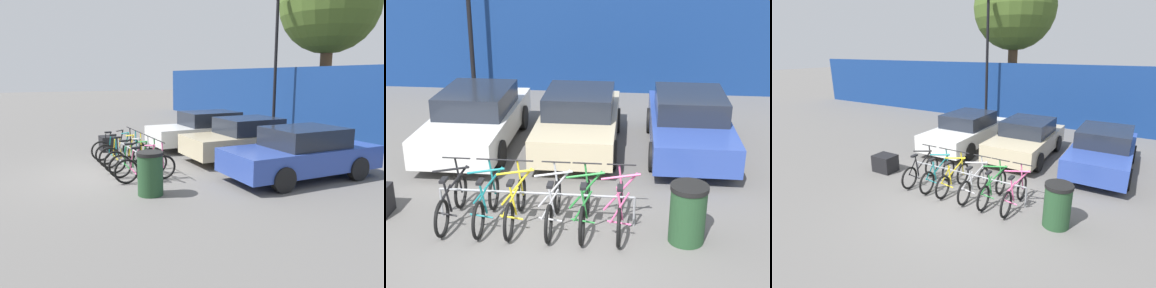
# 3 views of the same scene
# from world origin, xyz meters

# --- Properties ---
(ground_plane) EXTENTS (120.00, 120.00, 0.00)m
(ground_plane) POSITION_xyz_m (0.00, 0.00, 0.00)
(ground_plane) COLOR #605E5B
(hoarding_wall) EXTENTS (36.00, 0.16, 3.16)m
(hoarding_wall) POSITION_xyz_m (0.00, 9.50, 1.58)
(hoarding_wall) COLOR navy
(hoarding_wall) RESTS_ON ground
(bike_rack) EXTENTS (3.54, 0.04, 0.57)m
(bike_rack) POSITION_xyz_m (-0.33, 0.68, 0.48)
(bike_rack) COLOR gray
(bike_rack) RESTS_ON ground
(bicycle_black) EXTENTS (0.68, 1.71, 1.05)m
(bicycle_black) POSITION_xyz_m (-1.83, 0.53, 0.38)
(bicycle_black) COLOR black
(bicycle_black) RESTS_ON ground
(bicycle_teal) EXTENTS (0.68, 1.71, 1.05)m
(bicycle_teal) POSITION_xyz_m (-1.20, 0.53, 0.38)
(bicycle_teal) COLOR black
(bicycle_teal) RESTS_ON ground
(bicycle_yellow) EXTENTS (0.68, 1.71, 1.05)m
(bicycle_yellow) POSITION_xyz_m (-0.67, 0.53, 0.38)
(bicycle_yellow) COLOR black
(bicycle_yellow) RESTS_ON ground
(bicycle_silver) EXTENTS (0.68, 1.71, 1.05)m
(bicycle_silver) POSITION_xyz_m (-0.00, 0.53, 0.38)
(bicycle_silver) COLOR black
(bicycle_silver) RESTS_ON ground
(bicycle_green) EXTENTS (0.68, 1.71, 1.05)m
(bicycle_green) POSITION_xyz_m (0.56, 0.53, 0.38)
(bicycle_green) COLOR black
(bicycle_green) RESTS_ON ground
(bicycle_pink) EXTENTS (0.68, 1.71, 1.05)m
(bicycle_pink) POSITION_xyz_m (1.17, 0.53, 0.38)
(bicycle_pink) COLOR black
(bicycle_pink) RESTS_ON ground
(car_white) EXTENTS (1.91, 4.49, 1.40)m
(car_white) POSITION_xyz_m (-2.42, 4.28, 0.69)
(car_white) COLOR silver
(car_white) RESTS_ON ground
(car_beige) EXTENTS (1.91, 4.11, 1.40)m
(car_beige) POSITION_xyz_m (0.07, 4.41, 0.69)
(car_beige) COLOR #C1B28E
(car_beige) RESTS_ON ground
(car_blue) EXTENTS (1.91, 4.32, 1.40)m
(car_blue) POSITION_xyz_m (2.68, 4.45, 0.69)
(car_blue) COLOR #2D479E
(car_blue) RESTS_ON ground
(trash_bin) EXTENTS (0.63, 0.63, 1.03)m
(trash_bin) POSITION_xyz_m (2.29, 0.25, 0.52)
(trash_bin) COLOR #234728
(trash_bin) RESTS_ON ground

